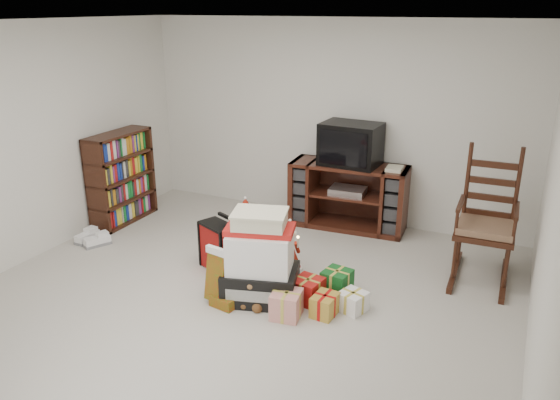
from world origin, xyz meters
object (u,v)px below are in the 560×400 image
object	(u,v)px
rocking_chair	(485,233)
red_suitcase	(218,247)
teddy_bear	(255,291)
gift_cluster	(322,295)
sneaker_pair	(92,239)
mrs_claus_figurine	(246,227)
bookshelf	(122,179)
tv_stand	(348,196)
santa_figurine	(290,251)
gift_pile	(260,262)
crt_television	(351,144)

from	to	relation	value
rocking_chair	red_suitcase	size ratio (longest dim) A/B	2.33
teddy_bear	gift_cluster	distance (m)	0.62
red_suitcase	sneaker_pair	distance (m)	1.70
mrs_claus_figurine	gift_cluster	distance (m)	1.59
bookshelf	rocking_chair	size ratio (longest dim) A/B	0.82
sneaker_pair	rocking_chair	bearing A→B (deg)	26.29
gift_cluster	sneaker_pair	bearing A→B (deg)	176.09
tv_stand	sneaker_pair	size ratio (longest dim) A/B	3.71
teddy_bear	santa_figurine	size ratio (longest dim) A/B	0.61
sneaker_pair	gift_pile	bearing A→B (deg)	4.87
gift_cluster	mrs_claus_figurine	bearing A→B (deg)	144.55
bookshelf	mrs_claus_figurine	bearing A→B (deg)	-0.85
rocking_chair	crt_television	xyz separation A→B (m)	(-1.66, 0.69, 0.59)
sneaker_pair	gift_cluster	distance (m)	2.95
bookshelf	gift_cluster	distance (m)	3.26
tv_stand	mrs_claus_figurine	world-z (taller)	tv_stand
rocking_chair	sneaker_pair	xyz separation A→B (m)	(-4.19, -1.07, -0.42)
gift_pile	red_suitcase	bearing A→B (deg)	136.15
gift_pile	teddy_bear	size ratio (longest dim) A/B	2.52
santa_figurine	tv_stand	bearing A→B (deg)	83.26
sneaker_pair	crt_television	bearing A→B (deg)	46.73
crt_television	gift_cluster	bearing A→B (deg)	-74.99
sneaker_pair	crt_television	xyz separation A→B (m)	(2.53, 1.76, 1.01)
bookshelf	santa_figurine	xyz separation A→B (m)	(2.50, -0.38, -0.34)
tv_stand	teddy_bear	world-z (taller)	tv_stand
red_suitcase	mrs_claus_figurine	distance (m)	0.66
red_suitcase	sneaker_pair	size ratio (longest dim) A/B	1.54
teddy_bear	gift_cluster	xyz separation A→B (m)	(0.57, 0.24, -0.03)
gift_cluster	red_suitcase	bearing A→B (deg)	168.27
bookshelf	crt_television	world-z (taller)	crt_television
bookshelf	santa_figurine	distance (m)	2.55
gift_pile	red_suitcase	world-z (taller)	gift_pile
bookshelf	teddy_bear	size ratio (longest dim) A/B	3.37
red_suitcase	gift_cluster	bearing A→B (deg)	12.48
tv_stand	red_suitcase	world-z (taller)	tv_stand
rocking_chair	mrs_claus_figurine	distance (m)	2.57
bookshelf	gift_pile	xyz separation A→B (m)	(2.50, -1.04, -0.18)
crt_television	tv_stand	bearing A→B (deg)	141.79
crt_television	santa_figurine	bearing A→B (deg)	-93.85
bookshelf	sneaker_pair	xyz separation A→B (m)	(0.14, -0.74, -0.50)
tv_stand	teddy_bear	size ratio (longest dim) A/B	4.24
sneaker_pair	crt_television	size ratio (longest dim) A/B	0.55
gift_pile	gift_cluster	bearing A→B (deg)	-7.06
teddy_bear	sneaker_pair	xyz separation A→B (m)	(-2.37, 0.44, -0.10)
teddy_bear	sneaker_pair	world-z (taller)	teddy_bear
teddy_bear	bookshelf	bearing A→B (deg)	154.79
rocking_chair	crt_television	size ratio (longest dim) A/B	1.96
gift_pile	gift_cluster	size ratio (longest dim) A/B	1.04
tv_stand	bookshelf	bearing A→B (deg)	-162.75
mrs_claus_figurine	sneaker_pair	world-z (taller)	mrs_claus_figurine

